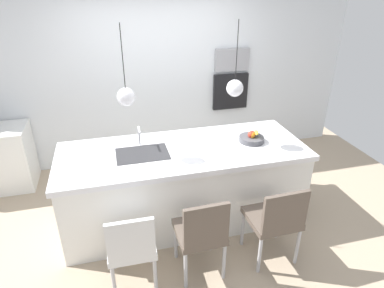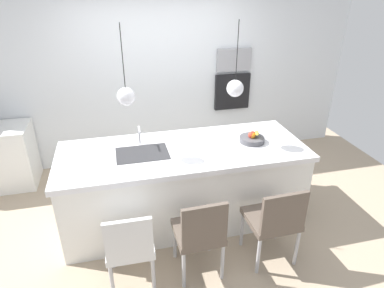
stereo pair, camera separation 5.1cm
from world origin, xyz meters
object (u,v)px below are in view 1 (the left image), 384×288
microwave (232,59)px  chair_near (131,245)px  oven (230,91)px  chair_far (275,218)px  chair_middle (201,232)px  fruit_bowl (252,138)px

microwave → chair_near: (-1.82, -2.47, -1.02)m
oven → chair_far: size_ratio=0.63×
chair_near → chair_far: size_ratio=0.98×
microwave → chair_middle: size_ratio=0.60×
chair_middle → chair_far: chair_middle is taller
oven → fruit_bowl: bearing=-101.5°
microwave → chair_far: microwave is taller
microwave → chair_far: size_ratio=0.60×
microwave → oven: microwave is taller
chair_near → chair_middle: chair_middle is taller
fruit_bowl → chair_far: fruit_bowl is taller
microwave → chair_near: bearing=-126.4°
microwave → chair_middle: microwave is taller
oven → chair_middle: 2.79m
fruit_bowl → chair_near: bearing=-149.5°
chair_middle → chair_far: 0.75m
chair_near → oven: bearing=53.6°
chair_near → chair_far: 1.40m
microwave → oven: 0.50m
oven → chair_near: (-1.82, -2.47, -0.52)m
fruit_bowl → oven: size_ratio=0.52×
fruit_bowl → chair_near: (-1.50, -0.88, -0.47)m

